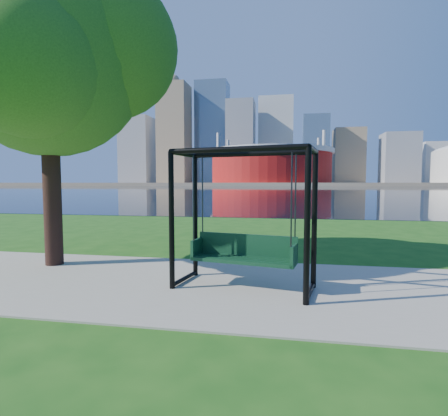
# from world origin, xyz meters

# --- Properties ---
(ground) EXTENTS (900.00, 900.00, 0.00)m
(ground) POSITION_xyz_m (0.00, 0.00, 0.00)
(ground) COLOR #1E5114
(ground) RESTS_ON ground
(path) EXTENTS (120.00, 4.00, 0.03)m
(path) POSITION_xyz_m (0.00, -0.50, 0.01)
(path) COLOR #9E937F
(path) RESTS_ON ground
(river) EXTENTS (900.00, 180.00, 0.02)m
(river) POSITION_xyz_m (0.00, 102.00, 0.01)
(river) COLOR black
(river) RESTS_ON ground
(far_bank) EXTENTS (900.00, 228.00, 2.00)m
(far_bank) POSITION_xyz_m (0.00, 306.00, 1.00)
(far_bank) COLOR #937F60
(far_bank) RESTS_ON ground
(stadium) EXTENTS (83.00, 83.00, 32.00)m
(stadium) POSITION_xyz_m (-10.00, 235.00, 14.23)
(stadium) COLOR maroon
(stadium) RESTS_ON far_bank
(skyline) EXTENTS (392.00, 66.00, 96.50)m
(skyline) POSITION_xyz_m (-4.27, 319.39, 35.89)
(skyline) COLOR gray
(skyline) RESTS_ON far_bank
(swing) EXTENTS (2.58, 1.48, 2.48)m
(swing) POSITION_xyz_m (0.37, -0.57, 1.20)
(swing) COLOR black
(swing) RESTS_ON ground
(park_tree) EXTENTS (5.51, 4.97, 6.84)m
(park_tree) POSITION_xyz_m (-4.18, 0.48, 4.75)
(park_tree) COLOR black
(park_tree) RESTS_ON ground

